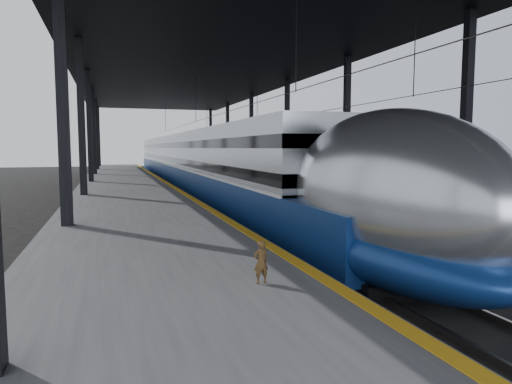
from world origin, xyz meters
name	(u,v)px	position (x,y,z in m)	size (l,w,h in m)	color
ground	(297,284)	(0.00, 0.00, 0.00)	(160.00, 160.00, 0.00)	black
platform	(126,194)	(-3.50, 20.00, 0.50)	(6.00, 80.00, 1.00)	#4C4C4F
yellow_strip	(170,185)	(-0.70, 20.00, 1.00)	(0.30, 80.00, 0.01)	orange
rails	(245,196)	(4.50, 20.00, 0.08)	(6.52, 80.00, 0.16)	slate
canopy	(207,62)	(1.90, 20.00, 9.12)	(18.00, 75.00, 9.47)	black
tgv_train	(193,164)	(2.00, 26.79, 2.13)	(3.18, 65.20, 4.56)	#B7BABF
second_train	(229,164)	(7.00, 34.06, 1.81)	(2.59, 56.05, 3.57)	navy
child	(261,262)	(-1.91, -2.79, 1.39)	(0.29, 0.19, 0.79)	#52381B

